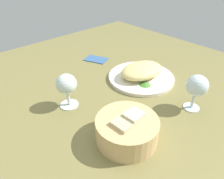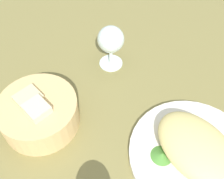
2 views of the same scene
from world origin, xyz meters
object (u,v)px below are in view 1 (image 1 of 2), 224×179
plate (141,77)px  folded_napkin (96,59)px  wine_glass_far (197,87)px  wine_glass_near (67,86)px  bread_basket (127,129)px

plate → folded_napkin: 27.69cm
wine_glass_far → folded_napkin: bearing=-89.9°
plate → wine_glass_near: wine_glass_near is taller
wine_glass_near → folded_napkin: wine_glass_near is taller
plate → wine_glass_near: (32.85, -5.20, 7.60)cm
bread_basket → wine_glass_near: bearing=-82.2°
wine_glass_near → folded_napkin: size_ratio=1.14×
bread_basket → wine_glass_near: wine_glass_near is taller
bread_basket → folded_napkin: bearing=-119.7°
wine_glass_far → folded_napkin: size_ratio=1.18×
plate → folded_napkin: (2.31, -27.59, -0.30)cm
wine_glass_near → wine_glass_far: bearing=135.2°
bread_basket → folded_napkin: bread_basket is taller
wine_glass_far → wine_glass_near: bearing=-44.8°
plate → wine_glass_far: wine_glass_far is taller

